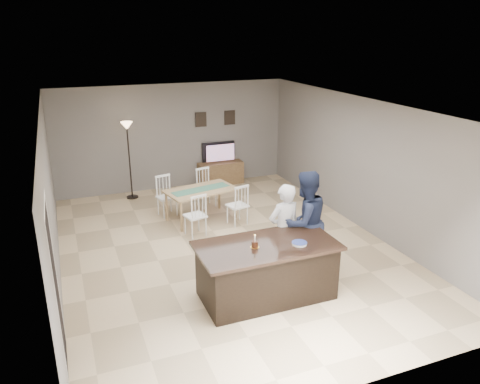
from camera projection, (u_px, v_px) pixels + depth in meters
name	position (u px, v px, depth m)	size (l,w,h in m)	color
floor	(227.00, 249.00, 8.97)	(8.00, 8.00, 0.00)	tan
room_shell	(226.00, 165.00, 8.41)	(8.00, 8.00, 8.00)	slate
kitchen_island	(266.00, 270.00, 7.24)	(2.15, 1.10, 0.90)	black
tv_console	(221.00, 173.00, 12.60)	(1.20, 0.40, 0.60)	brown
television	(219.00, 152.00, 12.47)	(0.91, 0.12, 0.53)	black
tv_screen_glow	(220.00, 153.00, 12.40)	(0.78, 0.78, 0.00)	#E35819
picture_frames	(215.00, 119.00, 12.28)	(1.10, 0.02, 0.38)	black
doorway	(55.00, 275.00, 5.50)	(0.00, 2.10, 2.65)	black
woman	(284.00, 230.00, 7.80)	(0.59, 0.39, 1.62)	silver
man	(304.00, 222.00, 7.91)	(0.87, 0.68, 1.80)	#1B233D
birthday_cake	(255.00, 244.00, 6.98)	(0.14, 0.14, 0.21)	gold
plate_stack	(299.00, 243.00, 7.08)	(0.23, 0.23, 0.04)	white
dining_table	(201.00, 195.00, 10.16)	(1.74, 1.94, 0.91)	tan
floor_lamp	(128.00, 140.00, 11.17)	(0.29, 0.29, 1.90)	black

